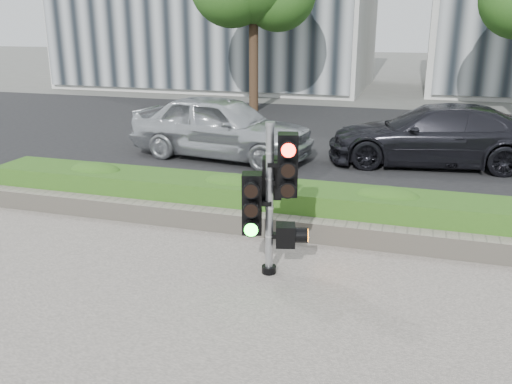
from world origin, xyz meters
TOP-DOWN VIEW (x-y plane):
  - ground at (0.00, 0.00)m, footprint 120.00×120.00m
  - road at (0.00, 10.00)m, footprint 60.00×13.00m
  - curb at (0.00, 3.15)m, footprint 60.00×0.25m
  - stone_wall at (0.00, 1.90)m, footprint 12.00×0.32m
  - hedge at (0.00, 2.55)m, footprint 12.00×1.00m
  - traffic_signal at (0.07, 0.57)m, footprint 0.78×0.65m
  - car_silver at (-2.99, 6.80)m, footprint 5.01×2.57m
  - car_dark at (2.27, 7.63)m, footprint 5.31×2.63m

SIDE VIEW (x-z plane):
  - ground at x=0.00m, z-range 0.00..0.00m
  - road at x=0.00m, z-range 0.00..0.02m
  - curb at x=0.00m, z-range 0.00..0.12m
  - stone_wall at x=0.00m, z-range 0.03..0.37m
  - hedge at x=0.00m, z-range 0.03..0.71m
  - car_dark at x=2.27m, z-range 0.02..1.50m
  - car_silver at x=-2.99m, z-range 0.02..1.65m
  - traffic_signal at x=0.07m, z-range 0.14..2.30m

